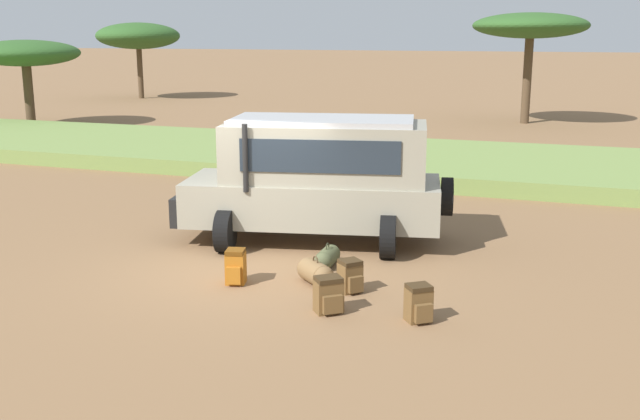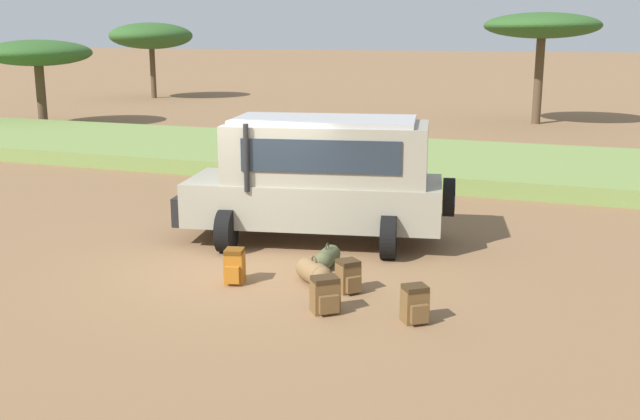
{
  "view_description": "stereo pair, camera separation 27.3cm",
  "coord_description": "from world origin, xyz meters",
  "px_view_note": "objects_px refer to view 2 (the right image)",
  "views": [
    {
      "loc": [
        5.43,
        -11.35,
        4.02
      ],
      "look_at": [
        1.21,
        0.64,
        1.0
      ],
      "focal_mm": 42.0,
      "sensor_mm": 36.0,
      "label": 1
    },
    {
      "loc": [
        5.69,
        -11.25,
        4.02
      ],
      "look_at": [
        1.21,
        0.64,
        1.0
      ],
      "focal_mm": 42.0,
      "sensor_mm": 36.0,
      "label": 2
    }
  ],
  "objects_px": {
    "safari_vehicle": "(320,177)",
    "duffel_bag_low_black_case": "(314,273)",
    "backpack_cluster_center": "(348,277)",
    "backpack_outermost": "(415,304)",
    "duffel_bag_soft_canvas": "(327,257)",
    "acacia_tree_far_left": "(151,36)",
    "backpack_beside_front_wheel": "(325,295)",
    "acacia_tree_left_mid": "(38,54)",
    "backpack_near_rear_wheel": "(234,267)",
    "acacia_tree_centre_back": "(542,27)"
  },
  "relations": [
    {
      "from": "safari_vehicle",
      "to": "duffel_bag_low_black_case",
      "type": "xyz_separation_m",
      "value": [
        0.83,
        -2.46,
        -1.1
      ]
    },
    {
      "from": "backpack_beside_front_wheel",
      "to": "duffel_bag_soft_canvas",
      "type": "distance_m",
      "value": 2.23
    },
    {
      "from": "backpack_near_rear_wheel",
      "to": "acacia_tree_left_mid",
      "type": "bearing_deg",
      "value": 137.57
    },
    {
      "from": "duffel_bag_low_black_case",
      "to": "backpack_beside_front_wheel",
      "type": "bearing_deg",
      "value": -61.56
    },
    {
      "from": "safari_vehicle",
      "to": "backpack_beside_front_wheel",
      "type": "xyz_separation_m",
      "value": [
        1.44,
        -3.6,
        -1.03
      ]
    },
    {
      "from": "backpack_cluster_center",
      "to": "acacia_tree_left_mid",
      "type": "bearing_deg",
      "value": 140.87
    },
    {
      "from": "backpack_outermost",
      "to": "acacia_tree_left_mid",
      "type": "bearing_deg",
      "value": 141.16
    },
    {
      "from": "acacia_tree_far_left",
      "to": "backpack_near_rear_wheel",
      "type": "bearing_deg",
      "value": -55.14
    },
    {
      "from": "backpack_cluster_center",
      "to": "duffel_bag_low_black_case",
      "type": "height_order",
      "value": "backpack_cluster_center"
    },
    {
      "from": "backpack_outermost",
      "to": "duffel_bag_soft_canvas",
      "type": "distance_m",
      "value": 2.88
    },
    {
      "from": "backpack_beside_front_wheel",
      "to": "duffel_bag_low_black_case",
      "type": "xyz_separation_m",
      "value": [
        -0.62,
        1.14,
        -0.07
      ]
    },
    {
      "from": "acacia_tree_far_left",
      "to": "backpack_beside_front_wheel",
      "type": "bearing_deg",
      "value": -53.5
    },
    {
      "from": "safari_vehicle",
      "to": "backpack_cluster_center",
      "type": "distance_m",
      "value": 3.19
    },
    {
      "from": "backpack_cluster_center",
      "to": "duffel_bag_soft_canvas",
      "type": "bearing_deg",
      "value": 124.23
    },
    {
      "from": "duffel_bag_soft_canvas",
      "to": "acacia_tree_left_mid",
      "type": "height_order",
      "value": "acacia_tree_left_mid"
    },
    {
      "from": "backpack_cluster_center",
      "to": "duffel_bag_soft_canvas",
      "type": "height_order",
      "value": "backpack_cluster_center"
    },
    {
      "from": "duffel_bag_soft_canvas",
      "to": "backpack_beside_front_wheel",
      "type": "bearing_deg",
      "value": -70.61
    },
    {
      "from": "backpack_outermost",
      "to": "acacia_tree_far_left",
      "type": "relative_size",
      "value": 0.1
    },
    {
      "from": "acacia_tree_far_left",
      "to": "acacia_tree_left_mid",
      "type": "relative_size",
      "value": 1.11
    },
    {
      "from": "backpack_near_rear_wheel",
      "to": "backpack_outermost",
      "type": "bearing_deg",
      "value": -11.28
    },
    {
      "from": "safari_vehicle",
      "to": "duffel_bag_soft_canvas",
      "type": "distance_m",
      "value": 2.0
    },
    {
      "from": "acacia_tree_centre_back",
      "to": "duffel_bag_soft_canvas",
      "type": "bearing_deg",
      "value": -93.77
    },
    {
      "from": "backpack_cluster_center",
      "to": "backpack_outermost",
      "type": "height_order",
      "value": "backpack_outermost"
    },
    {
      "from": "backpack_near_rear_wheel",
      "to": "backpack_outermost",
      "type": "distance_m",
      "value": 3.24
    },
    {
      "from": "backpack_cluster_center",
      "to": "duffel_bag_low_black_case",
      "type": "xyz_separation_m",
      "value": [
        -0.65,
        0.17,
        -0.07
      ]
    },
    {
      "from": "backpack_beside_front_wheel",
      "to": "backpack_outermost",
      "type": "bearing_deg",
      "value": 3.91
    },
    {
      "from": "safari_vehicle",
      "to": "acacia_tree_left_mid",
      "type": "height_order",
      "value": "acacia_tree_left_mid"
    },
    {
      "from": "duffel_bag_low_black_case",
      "to": "backpack_outermost",
      "type": "bearing_deg",
      "value": -28.38
    },
    {
      "from": "backpack_beside_front_wheel",
      "to": "safari_vehicle",
      "type": "bearing_deg",
      "value": 111.85
    },
    {
      "from": "duffel_bag_low_black_case",
      "to": "acacia_tree_centre_back",
      "type": "bearing_deg",
      "value": 86.67
    },
    {
      "from": "backpack_cluster_center",
      "to": "backpack_beside_front_wheel",
      "type": "bearing_deg",
      "value": -92.03
    },
    {
      "from": "duffel_bag_soft_canvas",
      "to": "acacia_tree_far_left",
      "type": "bearing_deg",
      "value": 127.53
    },
    {
      "from": "backpack_beside_front_wheel",
      "to": "backpack_cluster_center",
      "type": "bearing_deg",
      "value": 87.97
    },
    {
      "from": "safari_vehicle",
      "to": "backpack_beside_front_wheel",
      "type": "bearing_deg",
      "value": -68.15
    },
    {
      "from": "duffel_bag_soft_canvas",
      "to": "acacia_tree_left_mid",
      "type": "relative_size",
      "value": 0.17
    },
    {
      "from": "duffel_bag_low_black_case",
      "to": "acacia_tree_far_left",
      "type": "height_order",
      "value": "acacia_tree_far_left"
    },
    {
      "from": "backpack_beside_front_wheel",
      "to": "backpack_outermost",
      "type": "height_order",
      "value": "backpack_outermost"
    },
    {
      "from": "backpack_cluster_center",
      "to": "backpack_outermost",
      "type": "distance_m",
      "value": 1.56
    },
    {
      "from": "safari_vehicle",
      "to": "backpack_cluster_center",
      "type": "xyz_separation_m",
      "value": [
        1.48,
        -2.63,
        -1.04
      ]
    },
    {
      "from": "backpack_cluster_center",
      "to": "backpack_near_rear_wheel",
      "type": "height_order",
      "value": "backpack_near_rear_wheel"
    },
    {
      "from": "backpack_beside_front_wheel",
      "to": "duffel_bag_low_black_case",
      "type": "relative_size",
      "value": 0.71
    },
    {
      "from": "safari_vehicle",
      "to": "backpack_cluster_center",
      "type": "height_order",
      "value": "safari_vehicle"
    },
    {
      "from": "backpack_near_rear_wheel",
      "to": "duffel_bag_low_black_case",
      "type": "height_order",
      "value": "backpack_near_rear_wheel"
    },
    {
      "from": "backpack_cluster_center",
      "to": "duffel_bag_soft_canvas",
      "type": "distance_m",
      "value": 1.38
    },
    {
      "from": "backpack_outermost",
      "to": "acacia_tree_far_left",
      "type": "xyz_separation_m",
      "value": [
        -24.32,
        30.98,
        3.54
      ]
    },
    {
      "from": "backpack_outermost",
      "to": "duffel_bag_low_black_case",
      "type": "bearing_deg",
      "value": 151.62
    },
    {
      "from": "backpack_outermost",
      "to": "acacia_tree_centre_back",
      "type": "bearing_deg",
      "value": 91.2
    },
    {
      "from": "safari_vehicle",
      "to": "backpack_beside_front_wheel",
      "type": "distance_m",
      "value": 4.01
    },
    {
      "from": "acacia_tree_left_mid",
      "to": "acacia_tree_centre_back",
      "type": "height_order",
      "value": "acacia_tree_centre_back"
    },
    {
      "from": "backpack_cluster_center",
      "to": "safari_vehicle",
      "type": "bearing_deg",
      "value": 119.28
    }
  ]
}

